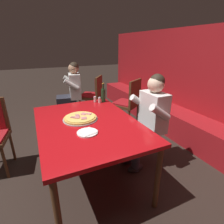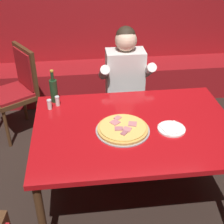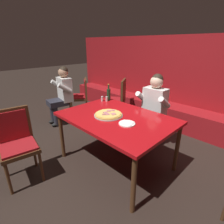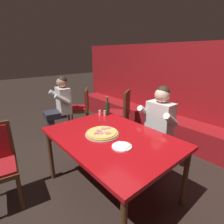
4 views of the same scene
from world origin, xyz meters
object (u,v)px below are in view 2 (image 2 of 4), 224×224
plate_white_paper (171,129)px  shaker_red_pepper_flakes (50,105)px  main_dining_table (135,133)px  diner_seated_blue_shirt (126,86)px  beer_bottle (54,90)px  dining_chair_far_left (18,86)px  pizza (123,129)px  shaker_oregano (57,101)px

plate_white_paper → shaker_red_pepper_flakes: shaker_red_pepper_flakes is taller
main_dining_table → shaker_red_pepper_flakes: bearing=153.6°
main_dining_table → diner_seated_blue_shirt: bearing=85.8°
plate_white_paper → diner_seated_blue_shirt: diner_seated_blue_shirt is taller
main_dining_table → plate_white_paper: (0.26, -0.08, 0.08)m
beer_bottle → diner_seated_blue_shirt: diner_seated_blue_shirt is taller
main_dining_table → diner_seated_blue_shirt: 0.80m
main_dining_table → beer_bottle: (-0.62, 0.45, 0.18)m
shaker_red_pepper_flakes → diner_seated_blue_shirt: bearing=33.4°
main_dining_table → dining_chair_far_left: size_ratio=1.56×
diner_seated_blue_shirt → plate_white_paper: bearing=-76.9°
diner_seated_blue_shirt → shaker_red_pepper_flakes: bearing=-146.6°
pizza → shaker_red_pepper_flakes: bearing=145.7°
beer_bottle → diner_seated_blue_shirt: size_ratio=0.23×
main_dining_table → shaker_red_pepper_flakes: shaker_red_pepper_flakes is taller
pizza → shaker_oregano: (-0.49, 0.43, 0.02)m
beer_bottle → dining_chair_far_left: (-0.44, 0.73, -0.31)m
plate_white_paper → beer_bottle: 1.04m
pizza → plate_white_paper: 0.37m
pizza → shaker_oregano: shaker_oregano is taller
shaker_red_pepper_flakes → main_dining_table: bearing=-26.4°
beer_bottle → plate_white_paper: bearing=-31.0°
plate_white_paper → beer_bottle: bearing=149.0°
shaker_oregano → diner_seated_blue_shirt: size_ratio=0.07×
dining_chair_far_left → beer_bottle: bearing=-58.5°
plate_white_paper → shaker_oregano: shaker_oregano is taller
main_dining_table → diner_seated_blue_shirt: (0.06, 0.80, -0.01)m
shaker_oregano → dining_chair_far_left: dining_chair_far_left is taller
pizza → diner_seated_blue_shirt: (0.16, 0.85, -0.09)m
dining_chair_far_left → diner_seated_blue_shirt: bearing=-18.5°
main_dining_table → shaker_oregano: 0.72m
main_dining_table → shaker_red_pepper_flakes: size_ratio=18.05×
pizza → diner_seated_blue_shirt: size_ratio=0.32×
beer_bottle → shaker_red_pepper_flakes: beer_bottle is taller
main_dining_table → diner_seated_blue_shirt: diner_seated_blue_shirt is taller
main_dining_table → beer_bottle: bearing=144.0°
main_dining_table → plate_white_paper: size_ratio=7.39×
main_dining_table → shaker_oregano: size_ratio=18.05×
shaker_oregano → main_dining_table: bearing=-32.3°
shaker_red_pepper_flakes → dining_chair_far_left: bearing=115.6°
shaker_red_pepper_flakes → plate_white_paper: bearing=-23.8°
main_dining_table → pizza: size_ratio=3.82×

